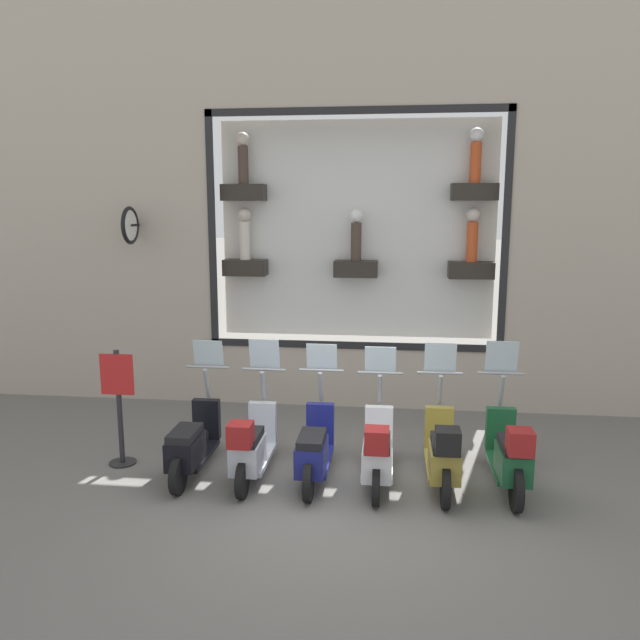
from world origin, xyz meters
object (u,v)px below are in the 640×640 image
(scooter_black_5, at_px, (192,444))
(shop_sign_post, at_px, (119,404))
(scooter_olive_1, at_px, (443,453))
(scooter_white_2, at_px, (378,451))
(scooter_navy_3, at_px, (314,449))
(scooter_green_0, at_px, (510,454))
(scooter_silver_4, at_px, (251,446))

(scooter_black_5, relative_size, shop_sign_post, 1.13)
(scooter_olive_1, distance_m, scooter_black_5, 3.19)
(scooter_white_2, bearing_deg, scooter_navy_3, 85.16)
(scooter_green_0, relative_size, shop_sign_post, 1.14)
(scooter_silver_4, relative_size, scooter_black_5, 1.00)
(scooter_green_0, height_order, scooter_navy_3, scooter_green_0)
(scooter_green_0, distance_m, scooter_navy_3, 2.39)
(scooter_olive_1, xyz_separation_m, scooter_navy_3, (0.06, 1.59, -0.05))
(scooter_olive_1, distance_m, scooter_white_2, 0.80)
(scooter_navy_3, bearing_deg, scooter_silver_4, 94.75)
(shop_sign_post, bearing_deg, scooter_black_5, -101.61)
(scooter_olive_1, bearing_deg, scooter_white_2, 90.65)
(scooter_green_0, xyz_separation_m, scooter_olive_1, (-0.01, 0.80, -0.01))
(scooter_white_2, distance_m, scooter_silver_4, 1.59)
(scooter_white_2, bearing_deg, scooter_silver_4, 89.95)
(scooter_black_5, bearing_deg, scooter_navy_3, -89.99)
(scooter_navy_3, relative_size, shop_sign_post, 1.13)
(scooter_silver_4, bearing_deg, scooter_olive_1, -89.81)
(scooter_white_2, xyz_separation_m, scooter_navy_3, (0.07, 0.80, -0.03))
(scooter_olive_1, height_order, scooter_white_2, scooter_olive_1)
(scooter_silver_4, relative_size, shop_sign_post, 1.13)
(scooter_olive_1, distance_m, scooter_silver_4, 2.39)
(scooter_white_2, xyz_separation_m, scooter_black_5, (0.07, 2.39, -0.04))
(scooter_olive_1, bearing_deg, scooter_green_0, -89.46)
(scooter_green_0, distance_m, scooter_silver_4, 3.19)
(scooter_green_0, relative_size, scooter_black_5, 1.01)
(scooter_green_0, distance_m, scooter_olive_1, 0.80)
(scooter_green_0, bearing_deg, scooter_silver_4, 90.27)
(scooter_silver_4, bearing_deg, shop_sign_post, 81.31)
(scooter_silver_4, bearing_deg, scooter_navy_3, -85.25)
(scooter_olive_1, relative_size, scooter_navy_3, 1.00)
(scooter_black_5, distance_m, shop_sign_post, 1.17)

